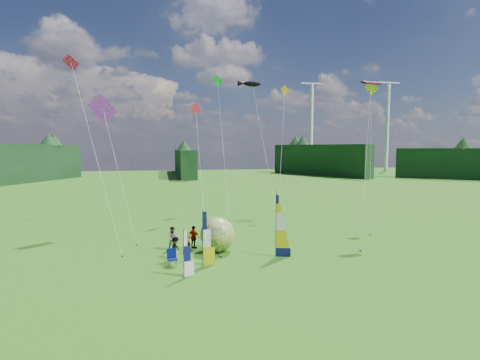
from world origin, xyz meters
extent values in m
plane|color=#357D18|center=(0.00, 0.00, 0.00)|extent=(220.00, 220.00, 0.00)
sphere|color=navy|center=(-2.40, 5.55, 1.30)|extent=(2.83, 2.83, 2.59)
imported|color=#66594C|center=(-4.62, 6.07, 0.75)|extent=(0.62, 0.48, 1.49)
imported|color=#66594C|center=(-5.66, 6.60, 0.90)|extent=(0.88, 0.45, 1.81)
imported|color=#66594C|center=(-5.57, 4.31, 0.77)|extent=(0.76, 1.05, 1.54)
imported|color=#66594C|center=(-4.08, 6.71, 0.89)|extent=(1.05, 1.03, 1.78)
camera|label=1|loc=(-6.40, -21.79, 7.77)|focal=28.00mm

